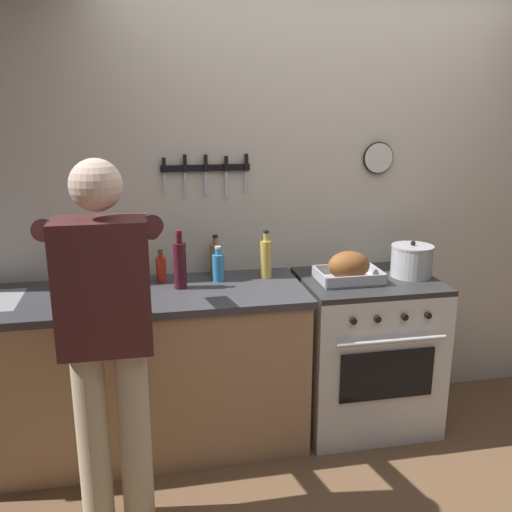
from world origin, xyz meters
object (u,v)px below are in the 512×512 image
Objects in this scene: person_cook at (107,327)px; bottle_wine_red at (180,264)px; bottle_vinegar at (216,258)px; bottle_dish_soap at (218,267)px; bottle_soy_sauce at (105,274)px; bottle_cooking_oil at (266,258)px; roasting_pan at (349,268)px; stove at (365,351)px; stock_pot at (412,261)px; cutting_board at (109,295)px; bottle_hot_sauce at (161,269)px.

person_cook is 0.72m from bottle_wine_red.
bottle_dish_soap is at bearing -90.27° from bottle_vinegar.
bottle_soy_sauce is 0.84× the size of bottle_cooking_oil.
roasting_pan is 1.11× the size of bottle_wine_red.
stove is 3.76× the size of stock_pot.
bottle_wine_red reaches higher than bottle_cooking_oil.
bottle_hot_sauce is (0.27, 0.21, 0.07)m from cutting_board.
person_cook is 0.91m from bottle_dish_soap.
bottle_wine_red reaches higher than bottle_dish_soap.
person_cook is at bearing -139.38° from bottle_cooking_oil.
bottle_cooking_oil reaches higher than stock_pot.
cutting_board is 0.62m from bottle_dish_soap.
stove is 1.22m from bottle_wine_red.
person_cook is 5.22× the size of bottle_wine_red.
bottle_soy_sauce is (-1.46, 0.05, 0.55)m from stove.
person_cook is 4.72× the size of roasting_pan.
cutting_board is 1.80× the size of bottle_dish_soap.
person_cook reaches higher than bottle_cooking_oil.
bottle_cooking_oil is 1.17× the size of bottle_vinegar.
bottle_soy_sauce reaches higher than cutting_board.
bottle_soy_sauce is (-0.04, 0.64, 0.04)m from person_cook.
roasting_pan is at bearing -66.65° from person_cook.
bottle_dish_soap is (0.59, 0.17, 0.07)m from cutting_board.
bottle_soy_sauce is at bearing 176.62° from roasting_pan.
bottle_vinegar is (0.59, 0.29, 0.09)m from cutting_board.
stock_pot is at bearing 4.04° from roasting_pan.
bottle_soy_sauce is 0.98× the size of bottle_vinegar.
bottle_soy_sauce reaches higher than roasting_pan.
bottle_soy_sauce is (-1.71, 0.05, 0.01)m from stock_pot.
bottle_hot_sauce is (0.26, 0.76, 0.02)m from person_cook.
bottle_wine_red is (-0.93, 0.07, 0.06)m from roasting_pan.
stock_pot is (1.67, 0.59, 0.04)m from person_cook.
bottle_hot_sauce is (0.29, 0.12, -0.02)m from bottle_soy_sauce.
roasting_pan is (1.28, 0.56, 0.02)m from person_cook.
person_cook is 6.01× the size of bottle_cooking_oil.
bottle_dish_soap is 1.08× the size of bottle_hot_sauce.
stock_pot is 1.11m from bottle_dish_soap.
bottle_cooking_oil is (0.86, 0.18, 0.11)m from cutting_board.
bottle_soy_sauce is 1.26× the size of bottle_hot_sauce.
person_cook is (-1.42, -0.59, 0.50)m from stove.
stove is 3.86× the size of bottle_soy_sauce.
cutting_board is at bearing -164.23° from bottle_dish_soap.
bottle_soy_sauce is at bearing -174.48° from bottle_cooking_oil.
cutting_board is 0.40m from bottle_wine_red.
bottle_vinegar is at bearing 13.24° from bottle_hot_sauce.
person_cook is at bearing -160.62° from stock_pot.
bottle_cooking_oil is 1.50× the size of bottle_hot_sauce.
bottle_cooking_oil is (-0.83, 0.14, 0.02)m from stock_pot.
stove is at bearing -13.45° from bottle_cooking_oil.
cutting_board is at bearing 1.59° from person_cook.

